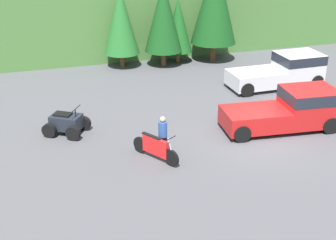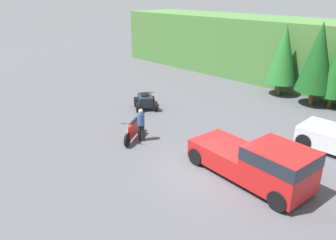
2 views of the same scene
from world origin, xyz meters
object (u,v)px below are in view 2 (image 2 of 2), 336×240
object	(u,v)px
dirt_bike	(133,130)
rider_person	(141,123)
pickup_truck_red	(260,162)
quad_atv	(145,101)

from	to	relation	value
dirt_bike	rider_person	bearing A→B (deg)	90.31
pickup_truck_red	rider_person	size ratio (longest dim) A/B	3.11
pickup_truck_red	dirt_bike	size ratio (longest dim) A/B	2.54
pickup_truck_red	dirt_bike	xyz separation A→B (m)	(-6.77, -1.04, -0.47)
dirt_bike	rider_person	world-z (taller)	rider_person
dirt_bike	rider_person	xyz separation A→B (m)	(0.38, 0.24, 0.43)
rider_person	dirt_bike	bearing A→B (deg)	-69.77
pickup_truck_red	dirt_bike	bearing A→B (deg)	-165.80
pickup_truck_red	quad_atv	bearing A→B (deg)	171.40
dirt_bike	quad_atv	xyz separation A→B (m)	(-3.16, 3.53, -0.01)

